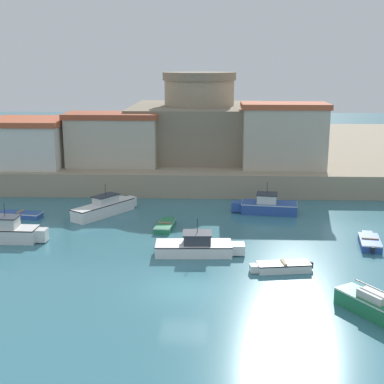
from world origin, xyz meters
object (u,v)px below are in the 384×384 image
object	(u,v)px
motorboat_white_1	(5,232)
dinghy_blue_3	(370,242)
dinghy_green_5	(165,225)
motorboat_white_8	(105,207)
sailboat_green_7	(383,310)
motorboat_blue_4	(267,206)
dinghy_white_6	(282,267)
harbor_shed_far_end	(113,139)
dinghy_blue_0	(19,214)
harbor_shed_mid_row	(284,135)
motorboat_white_2	(197,246)
harbor_shed_near_wharf	(29,142)
fortress	(199,125)

from	to	relation	value
motorboat_white_1	dinghy_blue_3	bearing A→B (deg)	0.08
dinghy_green_5	motorboat_white_8	bearing A→B (deg)	146.68
dinghy_green_5	sailboat_green_7	distance (m)	17.80
motorboat_white_1	motorboat_white_8	bearing A→B (deg)	50.29
motorboat_blue_4	dinghy_white_6	bearing A→B (deg)	-91.23
sailboat_green_7	harbor_shed_far_end	world-z (taller)	harbor_shed_far_end
dinghy_blue_0	harbor_shed_far_end	bearing A→B (deg)	62.59
motorboat_blue_4	motorboat_white_8	size ratio (longest dim) A/B	0.93
dinghy_blue_3	harbor_shed_mid_row	bearing A→B (deg)	103.67
dinghy_blue_0	dinghy_green_5	distance (m)	11.87
motorboat_white_8	motorboat_white_2	bearing A→B (deg)	-48.59
motorboat_blue_4	harbor_shed_mid_row	world-z (taller)	harbor_shed_mid_row
motorboat_blue_4	harbor_shed_near_wharf	size ratio (longest dim) A/B	0.74
motorboat_blue_4	motorboat_white_1	bearing A→B (deg)	-157.27
fortress	harbor_shed_near_wharf	distance (m)	17.22
motorboat_blue_4	harbor_shed_near_wharf	xyz separation A→B (m)	(-21.82, 8.49, 3.76)
motorboat_white_8	harbor_shed_far_end	distance (m)	10.59
dinghy_blue_0	harbor_shed_mid_row	xyz separation A→B (m)	(21.53, 10.22, 4.89)
motorboat_white_8	fortress	distance (m)	17.97
dinghy_green_5	harbor_shed_far_end	bearing A→B (deg)	114.97
motorboat_white_8	harbor_shed_near_wharf	world-z (taller)	harbor_shed_near_wharf
motorboat_blue_4	dinghy_blue_3	bearing A→B (deg)	-51.61
motorboat_white_2	fortress	distance (m)	24.87
motorboat_white_1	fortress	size ratio (longest dim) A/B	0.39
harbor_shed_near_wharf	motorboat_white_2	bearing A→B (deg)	-47.59
dinghy_green_5	dinghy_blue_3	bearing A→B (deg)	-13.00
dinghy_white_6	harbor_shed_far_end	world-z (taller)	harbor_shed_far_end
motorboat_white_8	fortress	world-z (taller)	fortress
motorboat_blue_4	dinghy_green_5	distance (m)	8.92
motorboat_blue_4	harbor_shed_near_wharf	world-z (taller)	harbor_shed_near_wharf
motorboat_white_1	harbor_shed_near_wharf	xyz separation A→B (m)	(-3.60, 16.13, 3.70)
dinghy_blue_0	motorboat_white_8	size ratio (longest dim) A/B	0.69
dinghy_white_6	sailboat_green_7	xyz separation A→B (m)	(3.97, -5.84, 0.23)
harbor_shed_near_wharf	harbor_shed_far_end	distance (m)	8.01
sailboat_green_7	dinghy_blue_0	bearing A→B (deg)	145.19
motorboat_white_1	motorboat_blue_4	distance (m)	19.76
dinghy_blue_0	motorboat_white_8	world-z (taller)	motorboat_white_8
harbor_shed_near_wharf	motorboat_white_8	bearing A→B (deg)	-46.74
motorboat_white_2	harbor_shed_near_wharf	distance (m)	24.81
dinghy_blue_3	sailboat_green_7	size ratio (longest dim) A/B	0.72
dinghy_blue_0	dinghy_blue_3	distance (m)	25.98
motorboat_white_2	motorboat_blue_4	size ratio (longest dim) A/B	1.07
dinghy_blue_3	motorboat_white_8	world-z (taller)	motorboat_white_8
motorboat_white_2	motorboat_white_8	distance (m)	11.35
harbor_shed_near_wharf	sailboat_green_7	bearing A→B (deg)	-46.13
harbor_shed_near_wharf	harbor_shed_far_end	world-z (taller)	harbor_shed_far_end
sailboat_green_7	dinghy_blue_3	bearing A→B (deg)	77.51
dinghy_blue_0	motorboat_white_8	distance (m)	6.63
dinghy_blue_3	harbor_shed_near_wharf	world-z (taller)	harbor_shed_near_wharf
motorboat_white_2	fortress	bearing A→B (deg)	91.25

